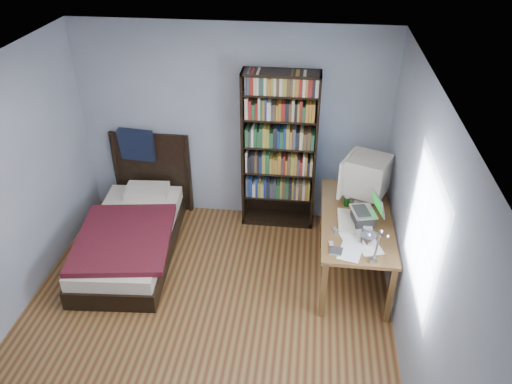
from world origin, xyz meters
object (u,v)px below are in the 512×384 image
Objects in this scene: desk at (352,219)px; soda_can at (347,201)px; crt_monitor at (365,175)px; desk_lamp at (369,242)px; laptop at (365,215)px; bookshelf at (279,152)px; bed at (133,231)px; keyboard at (346,221)px; speaker at (367,236)px.

soda_can is (-0.10, -0.20, 0.37)m from desk.
desk_lamp is at bearing -93.40° from crt_monitor.
desk_lamp is (-0.01, -1.54, 0.85)m from desk.
bookshelf is (-0.98, 0.98, 0.17)m from laptop.
bed is (-2.58, -0.33, -0.16)m from desk.
bookshelf reaches higher than desk.
keyboard is at bearing -51.41° from bookshelf.
desk_lamp is 0.82m from speaker.
keyboard is at bearing -111.42° from crt_monitor.
desk_lamp is (-0.09, -1.52, 0.23)m from crt_monitor.
desk is 0.95m from speaker.
desk_lamp is at bearing -98.74° from speaker.
desk is at bearing 89.55° from desk_lamp.
speaker is (0.08, 0.68, -0.45)m from desk_lamp.
laptop is (-0.01, -0.49, -0.20)m from crt_monitor.
crt_monitor is 3.44× the size of speaker.
desk_lamp is at bearing -84.78° from keyboard.
bed is (-2.65, 0.52, -0.56)m from speaker.
keyboard is at bearing -175.31° from laptop.
laptop is 0.83× the size of keyboard.
keyboard is at bearing 96.04° from desk_lamp.
desk_lamp is 1.43m from soda_can.
bookshelf reaches higher than crt_monitor.
soda_can is at bearing 3.20° from bed.
laptop reaches higher than desk.
desk is at bearing 76.43° from keyboard.
speaker is 1.60× the size of soda_can.
speaker is at bearing -90.68° from crt_monitor.
crt_monitor is 1.38× the size of keyboard.
laptop is 0.36m from soda_can.
keyboard reaches higher than desk.
keyboard is (-0.20, -0.50, -0.29)m from crt_monitor.
crt_monitor is at bearing 86.60° from desk_lamp.
bed is (-2.57, 1.21, -1.01)m from desk_lamp.
desk is 3.57× the size of keyboard.
desk_lamp is at bearing -94.30° from laptop.
crt_monitor is 0.29× the size of bed.
desk_lamp is 3.75× the size of speaker.
crt_monitor reaches higher than keyboard.
bed reaches higher than laptop.
crt_monitor is 0.61m from keyboard.
desk is at bearing -27.05° from bookshelf.
soda_can is (-0.18, -0.17, -0.25)m from crt_monitor.
desk_lamp is 0.33× the size of bookshelf.
speaker is (0.19, -0.33, 0.07)m from keyboard.
bed is (-1.67, -0.80, -0.75)m from bookshelf.
bookshelf is (-0.98, 1.32, 0.19)m from speaker.
soda_can is (-0.17, 0.66, -0.03)m from speaker.
bookshelf is (-0.90, 2.01, -0.26)m from desk_lamp.
laptop is 1.12m from desk_lamp.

